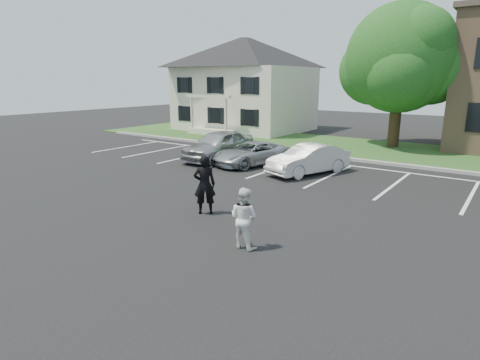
# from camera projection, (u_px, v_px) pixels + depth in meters

# --- Properties ---
(ground_plane) EXTENTS (90.00, 90.00, 0.00)m
(ground_plane) POSITION_uv_depth(u_px,v_px,m) (220.00, 228.00, 11.76)
(ground_plane) COLOR black
(ground_plane) RESTS_ON ground
(curb) EXTENTS (40.00, 0.30, 0.15)m
(curb) POSITION_uv_depth(u_px,v_px,m) (360.00, 160.00, 21.23)
(curb) COLOR gray
(curb) RESTS_ON ground
(grass_strip) EXTENTS (44.00, 8.00, 0.08)m
(grass_strip) POSITION_uv_depth(u_px,v_px,m) (383.00, 150.00, 24.40)
(grass_strip) COLOR #224C1D
(grass_strip) RESTS_ON ground
(stall_lines) EXTENTS (34.00, 5.36, 0.01)m
(stall_lines) POSITION_uv_depth(u_px,v_px,m) (367.00, 176.00, 18.05)
(stall_lines) COLOR white
(stall_lines) RESTS_ON ground
(house) EXTENTS (10.30, 9.22, 7.60)m
(house) POSITION_uv_depth(u_px,v_px,m) (245.00, 84.00, 33.92)
(house) COLOR beige
(house) RESTS_ON ground
(tree) EXTENTS (7.80, 7.20, 8.80)m
(tree) POSITION_uv_depth(u_px,v_px,m) (402.00, 61.00, 24.44)
(tree) COLOR black
(tree) RESTS_ON ground
(man_black_suit) EXTENTS (0.83, 0.81, 1.92)m
(man_black_suit) POSITION_uv_depth(u_px,v_px,m) (205.00, 185.00, 12.84)
(man_black_suit) COLOR black
(man_black_suit) RESTS_ON ground
(man_white_shirt) EXTENTS (0.78, 0.62, 1.60)m
(man_white_shirt) POSITION_uv_depth(u_px,v_px,m) (244.00, 218.00, 10.24)
(man_white_shirt) COLOR white
(man_white_shirt) RESTS_ON ground
(car_silver_west) EXTENTS (1.90, 4.72, 1.61)m
(car_silver_west) POSITION_uv_depth(u_px,v_px,m) (219.00, 145.00, 21.60)
(car_silver_west) COLOR #ACADB2
(car_silver_west) RESTS_ON ground
(car_silver_minivan) EXTENTS (3.07, 4.59, 1.17)m
(car_silver_minivan) POSITION_uv_depth(u_px,v_px,m) (252.00, 153.00, 20.34)
(car_silver_minivan) COLOR #ACAFB4
(car_silver_minivan) RESTS_ON ground
(car_white_sedan) EXTENTS (2.78, 4.33, 1.35)m
(car_white_sedan) POSITION_uv_depth(u_px,v_px,m) (308.00, 159.00, 18.40)
(car_white_sedan) COLOR silver
(car_white_sedan) RESTS_ON ground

